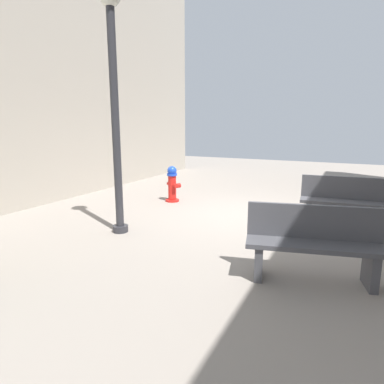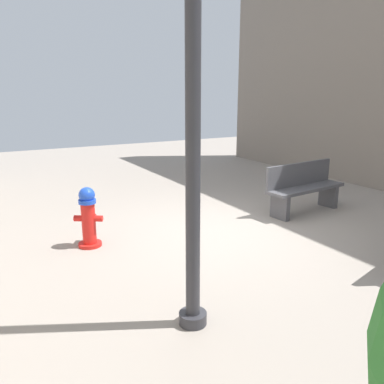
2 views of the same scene
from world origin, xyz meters
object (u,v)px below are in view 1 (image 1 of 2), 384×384
at_px(fire_hydrant, 172,184).
at_px(street_lamp, 114,87).
at_px(bench_far, 314,242).
at_px(bench_near, 349,201).

distance_m(fire_hydrant, street_lamp, 3.32).
height_order(fire_hydrant, bench_far, bench_far).
xyz_separation_m(fire_hydrant, street_lamp, (-0.34, 2.55, 2.10)).
distance_m(bench_far, street_lamp, 3.99).
distance_m(bench_near, bench_far, 2.70).
bearing_deg(fire_hydrant, bench_far, 141.43).
distance_m(bench_near, street_lamp, 4.83).
bearing_deg(fire_hydrant, street_lamp, 97.68).
bearing_deg(bench_near, fire_hydrant, -4.21).
distance_m(fire_hydrant, bench_far, 4.77).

